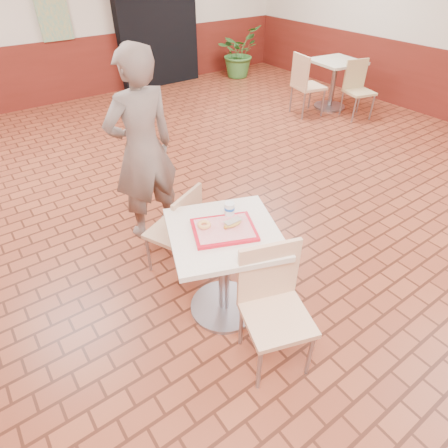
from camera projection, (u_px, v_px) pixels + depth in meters
room_shell at (301, 68)px, 3.03m from camera, size 8.01×10.01×3.01m
wainscot_band at (288, 176)px, 3.63m from camera, size 8.00×10.00×1.00m
corridor_doorway at (157, 23)px, 6.98m from camera, size 1.60×0.22×2.20m
main_table at (224, 259)px, 2.65m from camera, size 0.73×0.73×0.77m
chair_main_front at (273, 302)px, 2.37m from camera, size 0.51×0.51×0.88m
chair_main_back at (179, 228)px, 3.05m from camera, size 0.49×0.49×0.81m
customer at (143, 150)px, 3.25m from camera, size 0.66×0.46×1.74m
serving_tray at (224, 230)px, 2.50m from camera, size 0.41×0.32×0.03m
ring_donut at (204, 225)px, 2.49m from camera, size 0.10×0.10×0.03m
long_john_donut at (232, 223)px, 2.50m from camera, size 0.14×0.07×0.04m
paper_cup at (229, 209)px, 2.59m from camera, size 0.07×0.07×0.09m
second_table at (334, 76)px, 6.25m from camera, size 0.73×0.73×0.77m
chair_second_left at (305, 82)px, 5.97m from camera, size 0.52×0.52×0.95m
chair_second_front at (358, 86)px, 5.95m from camera, size 0.49×0.49×0.86m
potted_plant at (238, 52)px, 7.78m from camera, size 1.11×1.05×0.97m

